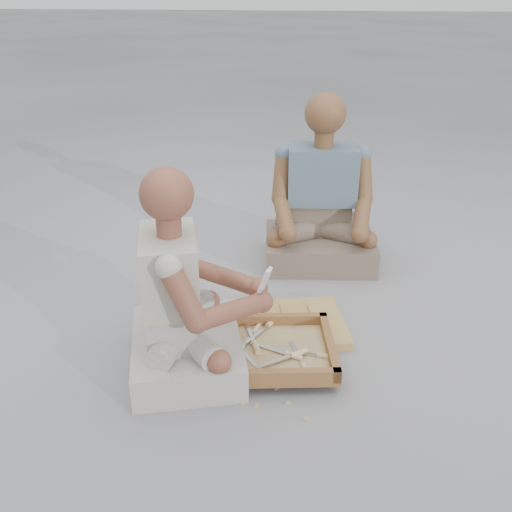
# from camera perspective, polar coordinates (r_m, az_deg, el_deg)

# --- Properties ---
(ground) EXTENTS (60.00, 60.00, 0.00)m
(ground) POSITION_cam_1_polar(r_m,az_deg,el_deg) (2.36, -0.76, -8.75)
(ground) COLOR #96959A
(ground) RESTS_ON ground
(carved_panel) EXTENTS (0.64, 0.49, 0.04)m
(carved_panel) POSITION_cam_1_polar(r_m,az_deg,el_deg) (2.44, 2.09, -6.92)
(carved_panel) COLOR olive
(carved_panel) RESTS_ON ground
(tool_tray) EXTENTS (0.56, 0.47, 0.07)m
(tool_tray) POSITION_cam_1_polar(r_m,az_deg,el_deg) (2.22, 1.21, -9.39)
(tool_tray) COLOR brown
(tool_tray) RESTS_ON carved_panel
(chisel_0) EXTENTS (0.09, 0.21, 0.02)m
(chisel_0) POSITION_cam_1_polar(r_m,az_deg,el_deg) (2.13, 4.81, -10.92)
(chisel_0) COLOR silver
(chisel_0) RESTS_ON tool_tray
(chisel_1) EXTENTS (0.15, 0.19, 0.02)m
(chisel_1) POSITION_cam_1_polar(r_m,az_deg,el_deg) (2.11, 0.30, -11.26)
(chisel_1) COLOR silver
(chisel_1) RESTS_ON tool_tray
(chisel_2) EXTENTS (0.19, 0.14, 0.02)m
(chisel_2) POSITION_cam_1_polar(r_m,az_deg,el_deg) (2.17, 3.80, -9.83)
(chisel_2) COLOR silver
(chisel_2) RESTS_ON tool_tray
(chisel_3) EXTENTS (0.09, 0.21, 0.02)m
(chisel_3) POSITION_cam_1_polar(r_m,az_deg,el_deg) (2.22, -0.10, -8.82)
(chisel_3) COLOR silver
(chisel_3) RESTS_ON tool_tray
(chisel_4) EXTENTS (0.22, 0.05, 0.02)m
(chisel_4) POSITION_cam_1_polar(r_m,az_deg,el_deg) (2.19, 6.49, -9.88)
(chisel_4) COLOR silver
(chisel_4) RESTS_ON tool_tray
(chisel_5) EXTENTS (0.07, 0.22, 0.02)m
(chisel_5) POSITION_cam_1_polar(r_m,az_deg,el_deg) (2.31, -0.21, -7.64)
(chisel_5) COLOR silver
(chisel_5) RESTS_ON tool_tray
(chisel_6) EXTENTS (0.21, 0.10, 0.02)m
(chisel_6) POSITION_cam_1_polar(r_m,az_deg,el_deg) (2.18, 3.25, -9.79)
(chisel_6) COLOR silver
(chisel_6) RESTS_ON tool_tray
(chisel_7) EXTENTS (0.12, 0.20, 0.02)m
(chisel_7) POSITION_cam_1_polar(r_m,az_deg,el_deg) (2.35, 1.32, -6.84)
(chisel_7) COLOR silver
(chisel_7) RESTS_ON tool_tray
(wood_chip_0) EXTENTS (0.02, 0.02, 0.00)m
(wood_chip_0) POSITION_cam_1_polar(r_m,az_deg,el_deg) (2.36, -0.57, -8.73)
(wood_chip_0) COLOR tan
(wood_chip_0) RESTS_ON ground
(wood_chip_1) EXTENTS (0.02, 0.02, 0.00)m
(wood_chip_1) POSITION_cam_1_polar(r_m,az_deg,el_deg) (2.34, 6.70, -9.20)
(wood_chip_1) COLOR tan
(wood_chip_1) RESTS_ON ground
(wood_chip_2) EXTENTS (0.02, 0.02, 0.00)m
(wood_chip_2) POSITION_cam_1_polar(r_m,az_deg,el_deg) (2.45, 7.69, -7.55)
(wood_chip_2) COLOR tan
(wood_chip_2) RESTS_ON ground
(wood_chip_3) EXTENTS (0.02, 0.02, 0.00)m
(wood_chip_3) POSITION_cam_1_polar(r_m,az_deg,el_deg) (2.06, -1.27, -14.58)
(wood_chip_3) COLOR tan
(wood_chip_3) RESTS_ON ground
(wood_chip_4) EXTENTS (0.02, 0.02, 0.00)m
(wood_chip_4) POSITION_cam_1_polar(r_m,az_deg,el_deg) (2.07, 3.22, -14.51)
(wood_chip_4) COLOR tan
(wood_chip_4) RESTS_ON ground
(wood_chip_5) EXTENTS (0.02, 0.02, 0.00)m
(wood_chip_5) POSITION_cam_1_polar(r_m,az_deg,el_deg) (2.15, -1.41, -12.60)
(wood_chip_5) COLOR tan
(wood_chip_5) RESTS_ON ground
(wood_chip_6) EXTENTS (0.02, 0.02, 0.00)m
(wood_chip_6) POSITION_cam_1_polar(r_m,az_deg,el_deg) (2.39, -5.77, -8.26)
(wood_chip_6) COLOR tan
(wood_chip_6) RESTS_ON ground
(wood_chip_7) EXTENTS (0.02, 0.02, 0.00)m
(wood_chip_7) POSITION_cam_1_polar(r_m,az_deg,el_deg) (2.01, 5.01, -15.93)
(wood_chip_7) COLOR tan
(wood_chip_7) RESTS_ON ground
(wood_chip_8) EXTENTS (0.02, 0.02, 0.00)m
(wood_chip_8) POSITION_cam_1_polar(r_m,az_deg,el_deg) (2.13, 1.92, -13.03)
(wood_chip_8) COLOR tan
(wood_chip_8) RESTS_ON ground
(wood_chip_9) EXTENTS (0.02, 0.02, 0.00)m
(wood_chip_9) POSITION_cam_1_polar(r_m,az_deg,el_deg) (2.29, 2.57, -9.89)
(wood_chip_9) COLOR tan
(wood_chip_9) RESTS_ON ground
(wood_chip_10) EXTENTS (0.02, 0.02, 0.00)m
(wood_chip_10) POSITION_cam_1_polar(r_m,az_deg,el_deg) (2.51, 4.64, -6.48)
(wood_chip_10) COLOR tan
(wood_chip_10) RESTS_ON ground
(wood_chip_11) EXTENTS (0.02, 0.02, 0.00)m
(wood_chip_11) POSITION_cam_1_polar(r_m,az_deg,el_deg) (2.57, 4.02, -5.57)
(wood_chip_11) COLOR tan
(wood_chip_11) RESTS_ON ground
(wood_chip_12) EXTENTS (0.02, 0.02, 0.00)m
(wood_chip_12) POSITION_cam_1_polar(r_m,az_deg,el_deg) (2.05, 0.08, -14.81)
(wood_chip_12) COLOR tan
(wood_chip_12) RESTS_ON ground
(wood_chip_13) EXTENTS (0.02, 0.02, 0.00)m
(wood_chip_13) POSITION_cam_1_polar(r_m,az_deg,el_deg) (2.53, 1.60, -6.02)
(wood_chip_13) COLOR tan
(wood_chip_13) RESTS_ON ground
(craftsman) EXTENTS (0.59, 0.60, 0.79)m
(craftsman) POSITION_cam_1_polar(r_m,az_deg,el_deg) (2.11, -7.30, -4.89)
(craftsman) COLOR #B9B5AC
(craftsman) RESTS_ON ground
(companion) EXTENTS (0.60, 0.50, 0.87)m
(companion) POSITION_cam_1_polar(r_m,az_deg,el_deg) (2.94, 6.51, 4.72)
(companion) COLOR #776356
(companion) RESTS_ON ground
(mobile_phone) EXTENTS (0.06, 0.05, 0.10)m
(mobile_phone) POSITION_cam_1_polar(r_m,az_deg,el_deg) (2.03, 0.90, -2.40)
(mobile_phone) COLOR silver
(mobile_phone) RESTS_ON craftsman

